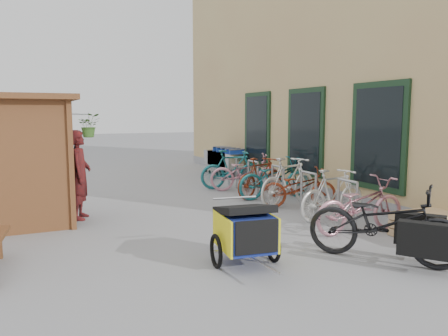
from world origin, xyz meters
name	(u,v)px	position (x,y,z in m)	size (l,w,h in m)	color
ground	(235,241)	(0.00, 0.00, 0.00)	(80.00, 80.00, 0.00)	gray
building	(359,67)	(6.49, 4.50, 3.49)	(6.07, 13.00, 7.00)	tan
kiosk	(9,142)	(-3.28, 2.47, 1.55)	(2.49, 1.65, 2.40)	brown
bike_rack	(278,180)	(2.30, 2.40, 0.52)	(0.05, 5.35, 0.86)	#A5A8AD
pallet_stack	(439,228)	(3.00, -1.40, 0.21)	(1.00, 1.20, 0.40)	tan
shopping_carts	(223,159)	(3.00, 6.98, 0.56)	(0.54, 2.14, 0.97)	silver
child_trailer	(245,229)	(-0.36, -1.04, 0.49)	(0.94, 1.53, 0.89)	navy
cargo_bike	(385,224)	(1.45, -1.77, 0.54)	(1.82, 2.12, 1.10)	black
person_kiosk	(80,175)	(-2.08, 2.63, 0.87)	(0.64, 0.42, 1.75)	maroon
bike_0	(360,205)	(2.20, -0.45, 0.49)	(0.64, 1.85, 0.97)	#C17D8F
bike_1	(333,194)	(2.37, 0.48, 0.50)	(0.47, 1.67, 1.01)	white
bike_2	(299,188)	(2.40, 1.70, 0.44)	(0.59, 1.69, 0.89)	maroon
bike_3	(289,181)	(2.34, 2.00, 0.55)	(0.52, 1.82, 1.10)	white
bike_4	(274,178)	(2.46, 2.81, 0.50)	(0.67, 1.91, 1.00)	#1C6C73
bike_5	(261,177)	(2.25, 3.11, 0.50)	(0.47, 1.66, 1.00)	maroon
bike_6	(246,172)	(2.33, 4.06, 0.50)	(0.66, 1.90, 1.00)	#C17D8F
bike_7	(232,169)	(2.15, 4.52, 0.54)	(0.50, 1.78, 1.07)	#1C6C73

